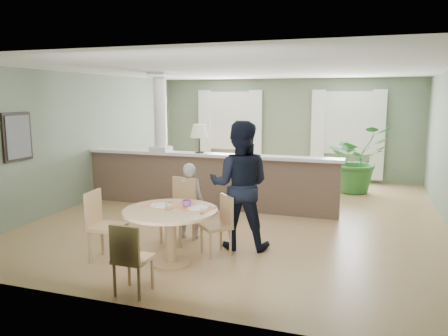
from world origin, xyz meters
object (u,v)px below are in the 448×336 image
(sofa, at_px, (248,176))
(chair_far_boy, at_px, (180,207))
(dining_table, at_px, (171,221))
(chair_far_man, at_px, (220,222))
(chair_near, at_px, (130,256))
(houseplant, at_px, (356,159))
(chair_side, at_px, (102,222))
(man_person, at_px, (240,185))
(child_person, at_px, (189,201))

(sofa, bearing_deg, chair_far_boy, -96.47)
(dining_table, distance_m, chair_far_man, 0.77)
(chair_near, bearing_deg, houseplant, -108.58)
(houseplant, bearing_deg, chair_far_boy, -118.26)
(chair_far_boy, xyz_separation_m, chair_near, (0.25, -1.92, -0.08))
(sofa, distance_m, chair_near, 5.57)
(dining_table, distance_m, chair_side, 0.99)
(houseplant, xyz_separation_m, chair_near, (-2.18, -6.45, -0.32))
(dining_table, xyz_separation_m, chair_side, (-0.97, -0.14, -0.07))
(houseplant, relative_size, chair_near, 1.87)
(chair_far_boy, distance_m, man_person, 1.04)
(child_person, bearing_deg, houseplant, -128.72)
(chair_near, distance_m, child_person, 2.12)
(chair_far_man, bearing_deg, child_person, -172.40)
(houseplant, height_order, chair_far_man, houseplant)
(chair_side, relative_size, child_person, 0.80)
(sofa, distance_m, chair_far_boy, 3.66)
(sofa, height_order, chair_far_boy, chair_far_boy)
(houseplant, bearing_deg, sofa, -159.56)
(child_person, height_order, man_person, man_person)
(sofa, bearing_deg, chair_side, -104.44)
(houseplant, distance_m, chair_side, 6.41)
(child_person, relative_size, man_person, 0.64)
(man_person, bearing_deg, sofa, -85.26)
(child_person, xyz_separation_m, man_person, (0.88, -0.18, 0.34))
(houseplant, bearing_deg, chair_side, -119.15)
(chair_far_boy, relative_size, man_person, 0.52)
(dining_table, bearing_deg, sofa, 92.69)
(chair_far_boy, bearing_deg, dining_table, -61.88)
(houseplant, relative_size, chair_far_boy, 1.60)
(chair_side, height_order, child_person, child_person)
(dining_table, height_order, child_person, child_person)
(sofa, height_order, chair_near, chair_near)
(chair_far_boy, distance_m, child_person, 0.21)
(chair_far_boy, distance_m, chair_near, 1.94)
(chair_far_boy, height_order, chair_far_man, chair_far_boy)
(houseplant, xyz_separation_m, man_person, (-1.48, -4.52, 0.16))
(sofa, distance_m, man_person, 3.79)
(dining_table, xyz_separation_m, child_person, (-0.21, 1.11, 0.00))
(chair_far_boy, bearing_deg, man_person, 11.24)
(dining_table, xyz_separation_m, man_person, (0.67, 0.93, 0.34))
(chair_side, relative_size, man_person, 0.51)
(houseplant, distance_m, chair_far_man, 5.16)
(man_person, bearing_deg, chair_far_boy, -8.29)
(sofa, xyz_separation_m, dining_table, (0.22, -4.58, 0.20))
(sofa, relative_size, chair_near, 3.31)
(chair_near, distance_m, man_person, 2.11)
(chair_far_man, xyz_separation_m, man_person, (0.18, 0.35, 0.48))
(houseplant, height_order, chair_far_boy, houseplant)
(chair_far_boy, bearing_deg, sofa, 99.51)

